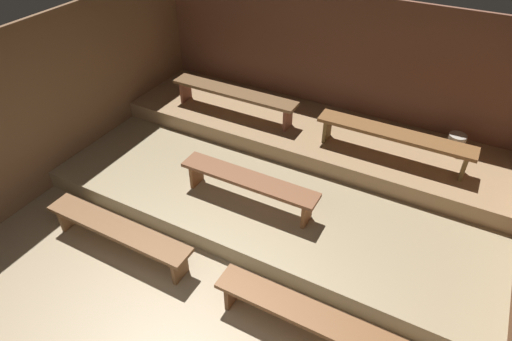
{
  "coord_description": "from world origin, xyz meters",
  "views": [
    {
      "loc": [
        2.02,
        -1.25,
        4.21
      ],
      "look_at": [
        -0.28,
        3.02,
        0.46
      ],
      "focal_mm": 30.34,
      "sensor_mm": 36.0,
      "label": 1
    }
  ],
  "objects_px": {
    "bench_middle_left": "(234,95)",
    "bench_middle_right": "(394,136)",
    "pail_middle": "(456,143)",
    "bench_floor_left": "(118,231)",
    "bench_lower_center": "(248,182)",
    "bench_floor_right": "(309,317)"
  },
  "relations": [
    {
      "from": "bench_floor_right",
      "to": "bench_middle_left",
      "type": "height_order",
      "value": "bench_middle_left"
    },
    {
      "from": "bench_floor_right",
      "to": "bench_middle_left",
      "type": "relative_size",
      "value": 0.94
    },
    {
      "from": "bench_floor_right",
      "to": "bench_lower_center",
      "type": "height_order",
      "value": "bench_lower_center"
    },
    {
      "from": "bench_floor_left",
      "to": "bench_middle_right",
      "type": "relative_size",
      "value": 0.94
    },
    {
      "from": "pail_middle",
      "to": "bench_floor_left",
      "type": "bearing_deg",
      "value": -134.05
    },
    {
      "from": "bench_middle_right",
      "to": "pail_middle",
      "type": "xyz_separation_m",
      "value": [
        0.8,
        0.6,
        -0.21
      ]
    },
    {
      "from": "bench_middle_right",
      "to": "bench_floor_left",
      "type": "bearing_deg",
      "value": -131.75
    },
    {
      "from": "bench_middle_right",
      "to": "pail_middle",
      "type": "bearing_deg",
      "value": 36.91
    },
    {
      "from": "pail_middle",
      "to": "bench_lower_center",
      "type": "bearing_deg",
      "value": -136.14
    },
    {
      "from": "bench_floor_right",
      "to": "pail_middle",
      "type": "height_order",
      "value": "pail_middle"
    },
    {
      "from": "bench_middle_right",
      "to": "bench_lower_center",
      "type": "bearing_deg",
      "value": -132.94
    },
    {
      "from": "bench_floor_left",
      "to": "bench_middle_right",
      "type": "height_order",
      "value": "bench_middle_right"
    },
    {
      "from": "bench_floor_left",
      "to": "bench_lower_center",
      "type": "bearing_deg",
      "value": 49.73
    },
    {
      "from": "bench_lower_center",
      "to": "bench_floor_right",
      "type": "bearing_deg",
      "value": -42.53
    },
    {
      "from": "bench_middle_left",
      "to": "pail_middle",
      "type": "bearing_deg",
      "value": 9.92
    },
    {
      "from": "bench_floor_right",
      "to": "bench_middle_left",
      "type": "xyz_separation_m",
      "value": [
        -2.59,
        2.91,
        0.52
      ]
    },
    {
      "from": "bench_floor_right",
      "to": "pail_middle",
      "type": "xyz_separation_m",
      "value": [
        0.83,
        3.5,
        0.31
      ]
    },
    {
      "from": "pail_middle",
      "to": "bench_middle_left",
      "type": "bearing_deg",
      "value": -170.08
    },
    {
      "from": "bench_lower_center",
      "to": "pail_middle",
      "type": "height_order",
      "value": "pail_middle"
    },
    {
      "from": "bench_middle_left",
      "to": "bench_middle_right",
      "type": "height_order",
      "value": "same"
    },
    {
      "from": "bench_middle_left",
      "to": "bench_middle_right",
      "type": "distance_m",
      "value": 2.62
    },
    {
      "from": "bench_floor_right",
      "to": "bench_lower_center",
      "type": "relative_size",
      "value": 1.08
    }
  ]
}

